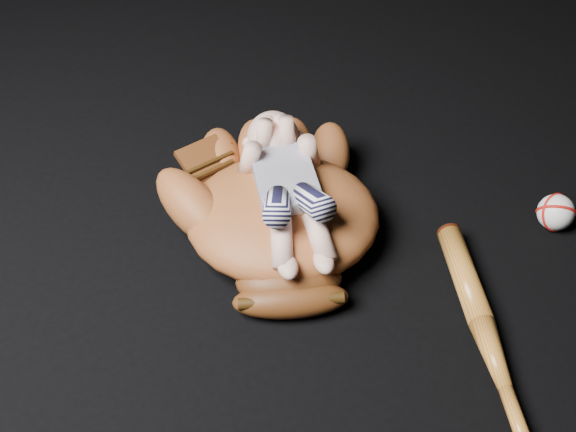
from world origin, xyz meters
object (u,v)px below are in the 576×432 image
at_px(baseball_glove, 283,209).
at_px(newborn_baby, 289,187).
at_px(baseball_bat, 486,336).
at_px(baseball, 556,212).

xyz_separation_m(baseball_glove, newborn_baby, (0.01, -0.00, 0.06)).
relative_size(baseball_glove, newborn_baby, 1.33).
relative_size(baseball_bat, baseball, 6.78).
distance_m(baseball_glove, baseball_bat, 0.41).
xyz_separation_m(baseball_glove, baseball, (0.51, 0.06, -0.04)).
distance_m(baseball_glove, newborn_baby, 0.06).
xyz_separation_m(baseball_bat, baseball, (0.17, 0.28, 0.01)).
distance_m(newborn_baby, baseball, 0.52).
distance_m(baseball_bat, baseball, 0.33).
bearing_deg(baseball_bat, baseball, 58.88).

